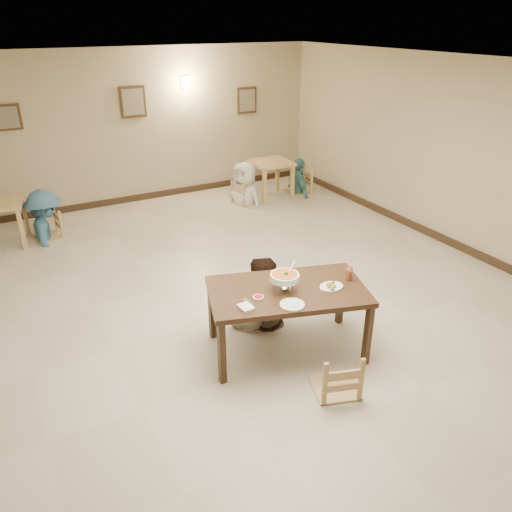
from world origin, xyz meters
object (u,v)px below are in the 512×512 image
bg_diner_b (39,191)px  drink_glass (349,274)px  chair_near (338,351)px  bg_chair_lr (44,212)px  bg_chair_rr (299,169)px  bg_diner_d (299,158)px  bg_chair_rl (245,181)px  bg_diner_c (245,162)px  curry_warmer (285,277)px  main_diner (260,259)px  chair_far (256,281)px  main_table (287,295)px  bg_table_right (271,168)px

bg_diner_b → drink_glass: bearing=-148.8°
chair_near → bg_chair_lr: bearing=-51.7°
bg_chair_rr → bg_diner_d: bg_diner_d is taller
bg_chair_rl → bg_diner_c: 0.40m
drink_glass → bg_chair_rr: bearing=62.7°
curry_warmer → bg_diner_b: size_ratio=0.20×
bg_diner_d → main_diner: bearing=149.8°
main_diner → bg_chair_rl: 4.49m
bg_chair_lr → bg_diner_b: bearing=173.7°
chair_far → bg_diner_b: bg_diner_b is taller
bg_chair_lr → bg_diner_d: bearing=83.5°
chair_near → bg_diner_b: size_ratio=0.56×
main_diner → bg_diner_c: bearing=-114.3°
main_table → bg_diner_d: bg_diner_d is taller
bg_diner_c → bg_table_right: bearing=74.4°
drink_glass → bg_diner_c: size_ratio=0.09×
curry_warmer → bg_table_right: (2.63, 4.79, -0.33)m
main_diner → bg_diner_c: 4.47m
bg_table_right → bg_diner_d: bg_diner_d is taller
chair_near → bg_chair_rr: bearing=-101.3°
drink_glass → bg_diner_b: size_ratio=0.09×
bg_chair_rr → bg_diner_c: (-1.31, -0.00, 0.33)m
curry_warmer → bg_chair_rl: bearing=67.3°
bg_diner_c → curry_warmer: bearing=-43.4°
main_table → bg_chair_rr: bearing=72.9°
bg_chair_rl → chair_far: bearing=137.8°
chair_near → bg_chair_lr: (-2.03, 5.58, -0.00)m
main_table → bg_diner_c: size_ratio=1.13×
drink_glass → bg_diner_c: bg_diner_c is taller
main_table → curry_warmer: (-0.05, -0.01, 0.25)m
bg_table_right → bg_chair_rl: bg_chair_rl is taller
drink_glass → bg_diner_b: bearing=118.6°
bg_chair_lr → bg_diner_c: bearing=83.4°
bg_chair_lr → bg_diner_b: bg_diner_b is taller
bg_table_right → curry_warmer: bearing=-118.8°
curry_warmer → bg_diner_d: bg_diner_d is taller
bg_diner_c → bg_chair_lr: bearing=-111.1°
main_diner → bg_table_right: 4.84m
bg_chair_rr → chair_near: bearing=-17.3°
main_diner → bg_diner_d: 5.16m
main_table → bg_diner_c: 5.10m
curry_warmer → bg_diner_d: bearing=55.2°
chair_far → main_diner: size_ratio=0.59×
bg_chair_rl → bg_chair_rr: bearing=-106.4°
curry_warmer → drink_glass: size_ratio=2.27×
chair_near → bg_diner_b: bearing=-51.7°
bg_table_right → bg_diner_d: bearing=-4.9°
chair_near → bg_diner_c: 5.86m
bg_diner_b → bg_chair_rr: bearing=-87.6°
main_diner → bg_diner_c: (1.90, 4.04, -0.02)m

